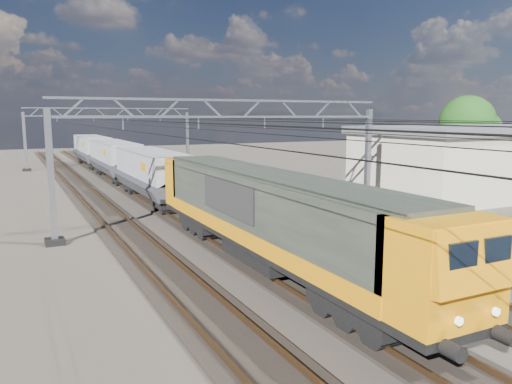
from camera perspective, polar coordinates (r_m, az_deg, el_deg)
name	(u,v)px	position (r m, az deg, el deg)	size (l,w,h in m)	color
ground	(266,241)	(25.05, 1.12, -5.65)	(160.00, 160.00, 0.00)	#2A251F
track_outer_west	(147,255)	(22.98, -12.37, -7.00)	(2.60, 140.00, 0.30)	black
track_loco	(229,244)	(24.20, -3.11, -6.00)	(2.60, 140.00, 0.30)	black
track_inner_east	(300,236)	(26.00, 5.04, -4.98)	(2.60, 140.00, 0.30)	black
track_outer_east	(362,228)	(28.24, 12.00, -4.03)	(2.60, 140.00, 0.30)	black
catenary_gantry_mid	(233,157)	(27.97, -2.66, 3.98)	(19.90, 0.90, 7.11)	#8F939C
catenary_gantry_far	(112,135)	(62.57, -16.18, 6.29)	(19.90, 0.90, 7.11)	#8F939C
overhead_wires	(207,123)	(31.58, -5.64, 7.84)	(12.03, 140.00, 0.53)	black
locomotive	(268,213)	(20.20, 1.32, -2.40)	(2.76, 21.10, 3.62)	black
hopper_wagon_lead	(153,171)	(36.64, -11.69, 2.31)	(3.38, 13.00, 3.25)	black
hopper_wagon_mid	(115,157)	(50.44, -15.84, 3.88)	(3.38, 13.00, 3.25)	black
hopper_wagon_third	(92,148)	(64.42, -18.21, 4.77)	(3.38, 13.00, 3.25)	black
industrial_shed	(477,160)	(43.29, 23.91, 3.37)	(18.60, 10.60, 5.40)	beige
tree_far	(471,125)	(54.53, 23.39, 7.01)	(5.89, 5.49, 8.21)	#352818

